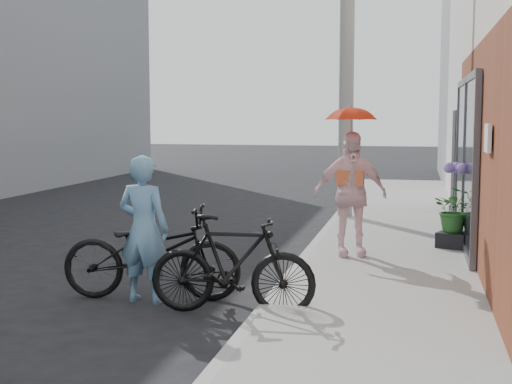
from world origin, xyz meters
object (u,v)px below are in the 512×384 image
(utility_pole, at_px, (347,38))
(bike_left, at_px, (152,253))
(officer, at_px, (144,229))
(bike_right, at_px, (232,265))
(kimono_woman, at_px, (350,194))
(planter, at_px, (454,240))

(utility_pole, bearing_deg, bike_left, -103.73)
(officer, xyz_separation_m, bike_right, (1.07, -0.26, -0.29))
(officer, bearing_deg, utility_pole, -96.90)
(bike_left, bearing_deg, kimono_woman, -46.84)
(utility_pole, distance_m, kimono_woman, 4.64)
(bike_left, distance_m, planter, 4.81)
(utility_pole, xyz_separation_m, officer, (-1.57, -6.40, -2.68))
(bike_left, xyz_separation_m, planter, (3.43, 3.35, -0.30))
(bike_right, bearing_deg, officer, 73.00)
(bike_left, distance_m, bike_right, 1.10)
(officer, bearing_deg, bike_left, -100.86)
(utility_pole, height_order, bike_left, utility_pole)
(bike_left, relative_size, bike_right, 1.16)
(utility_pole, bearing_deg, officer, -103.81)
(utility_pole, relative_size, bike_right, 4.03)
(bike_left, distance_m, kimono_woman, 3.15)
(kimono_woman, relative_size, planter, 4.00)
(bike_right, height_order, planter, bike_right)
(officer, relative_size, planter, 3.80)
(bike_right, bearing_deg, utility_pole, -7.80)
(bike_right, bearing_deg, bike_left, 66.12)
(bike_left, bearing_deg, officer, 154.87)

